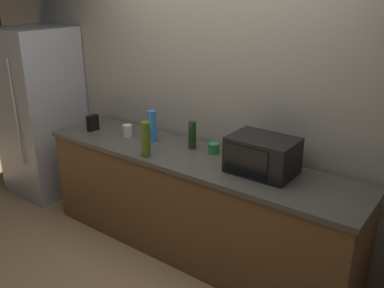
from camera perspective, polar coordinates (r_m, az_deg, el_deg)
The scene contains 11 objects.
ground_plane at distance 3.58m, azimuth -4.01°, elevation -17.05°, with size 8.00×8.00×0.00m, color tan.
back_wall at distance 3.58m, azimuth 3.96°, elevation 7.13°, with size 6.40×0.10×2.70m, color #B2A893.
counter_run at distance 3.59m, azimuth 0.00°, elevation -8.22°, with size 2.84×0.64×0.90m.
refrigerator at distance 4.84m, azimuth -19.92°, elevation 4.05°, with size 0.72×0.73×1.80m.
microwave at distance 3.09m, azimuth 9.55°, elevation -1.52°, with size 0.48×0.35×0.27m.
cordless_phone at distance 4.07m, azimuth -13.38°, elevation 2.83°, with size 0.05×0.11×0.15m, color black.
bottle_wine at distance 3.50m, azimuth 0.04°, elevation 1.24°, with size 0.07×0.07×0.24m, color #1E3F19.
bottle_olive_oil at distance 3.35m, azimuth -6.30°, elevation 0.63°, with size 0.08×0.08×0.29m, color #4C6B19.
bottle_spray_cleaner at distance 3.69m, azimuth -5.42°, elevation 2.46°, with size 0.08×0.08×0.28m, color #338CE5.
mug_white at distance 3.86m, azimuth -8.82°, elevation 1.82°, with size 0.09×0.09×0.11m, color white.
mug_green at distance 3.43m, azimuth 2.98°, elevation -0.59°, with size 0.09×0.09×0.09m, color #2D8C47.
Camera 1 is at (1.87, -2.12, 2.19)m, focal length 39.14 mm.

